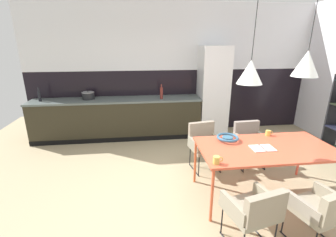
{
  "coord_description": "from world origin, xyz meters",
  "views": [
    {
      "loc": [
        -0.83,
        -2.7,
        2.09
      ],
      "look_at": [
        -0.4,
        0.85,
        0.92
      ],
      "focal_mm": 24.97,
      "sensor_mm": 36.0,
      "label": 1
    }
  ],
  "objects": [
    {
      "name": "dining_table",
      "position": [
        0.83,
        -0.01,
        0.71
      ],
      "size": [
        1.81,
        0.94,
        0.75
      ],
      "color": "#DA5336",
      "rests_on": "ground"
    },
    {
      "name": "bottle_vinegar_dark",
      "position": [
        -0.36,
        2.33,
        1.03
      ],
      "size": [
        0.07,
        0.07,
        0.33
      ],
      "color": "maroon",
      "rests_on": "kitchen_counter"
    },
    {
      "name": "bottle_oil_tall",
      "position": [
        -2.94,
        2.42,
        1.02
      ],
      "size": [
        0.06,
        0.06,
        0.3
      ],
      "color": "black",
      "rests_on": "kitchen_counter"
    },
    {
      "name": "armchair_near_window",
      "position": [
        1.04,
        0.87,
        0.5
      ],
      "size": [
        0.51,
        0.5,
        0.77
      ],
      "rotation": [
        0.0,
        0.0,
        3.2
      ],
      "color": "gray",
      "rests_on": "ground"
    },
    {
      "name": "back_wall_panel_upper",
      "position": [
        0.0,
        2.79,
        2.22
      ],
      "size": [
        6.69,
        0.12,
        1.48
      ],
      "primitive_type": "cube",
      "color": "silver",
      "rests_on": "back_wall_splashback_dark"
    },
    {
      "name": "cooking_pot",
      "position": [
        -1.96,
        2.5,
        0.98
      ],
      "size": [
        0.27,
        0.27,
        0.18
      ],
      "color": "black",
      "rests_on": "kitchen_counter"
    },
    {
      "name": "back_wall_splashback_dark",
      "position": [
        0.0,
        2.79,
        0.74
      ],
      "size": [
        6.69,
        0.12,
        1.48
      ],
      "primitive_type": "cube",
      "color": "black",
      "rests_on": "ground"
    },
    {
      "name": "ground_plane",
      "position": [
        0.0,
        0.0,
        0.0
      ],
      "size": [
        8.7,
        8.7,
        0.0
      ],
      "primitive_type": "plane",
      "color": "tan"
    },
    {
      "name": "pendant_lamp_over_table_near",
      "position": [
        0.47,
        -0.05,
        1.76
      ],
      "size": [
        0.3,
        0.3,
        1.29
      ],
      "color": "black"
    },
    {
      "name": "open_book",
      "position": [
        0.75,
        -0.06,
        0.76
      ],
      "size": [
        0.3,
        0.21,
        0.02
      ],
      "color": "white",
      "rests_on": "dining_table"
    },
    {
      "name": "armchair_far_side",
      "position": [
        0.98,
        -0.93,
        0.49
      ],
      "size": [
        0.58,
        0.57,
        0.74
      ],
      "rotation": [
        0.0,
        0.0,
        0.25
      ],
      "color": "gray",
      "rests_on": "ground"
    },
    {
      "name": "mug_dark_espresso",
      "position": [
        1.07,
        0.37,
        0.79
      ],
      "size": [
        0.11,
        0.07,
        0.08
      ],
      "color": "gold",
      "rests_on": "dining_table"
    },
    {
      "name": "pendant_lamp_over_table_far",
      "position": [
        1.2,
        -0.02,
        1.85
      ],
      "size": [
        0.31,
        0.31,
        1.22
      ],
      "color": "black"
    },
    {
      "name": "mug_short_terracotta",
      "position": [
        0.02,
        -0.37,
        0.8
      ],
      "size": [
        0.12,
        0.08,
        0.09
      ],
      "color": "gold",
      "rests_on": "dining_table"
    },
    {
      "name": "armchair_head_of_table",
      "position": [
        0.28,
        -0.86,
        0.49
      ],
      "size": [
        0.57,
        0.56,
        0.74
      ],
      "rotation": [
        0.0,
        0.0,
        0.23
      ],
      "color": "gray",
      "rests_on": "ground"
    },
    {
      "name": "kitchen_counter",
      "position": [
        -1.35,
        2.43,
        0.45
      ],
      "size": [
        3.73,
        0.63,
        0.9
      ],
      "color": "#2C281A",
      "rests_on": "ground"
    },
    {
      "name": "fruit_bowl",
      "position": [
        0.39,
        0.26,
        0.79
      ],
      "size": [
        0.31,
        0.31,
        0.06
      ],
      "color": "#33607F",
      "rests_on": "dining_table"
    },
    {
      "name": "refrigerator_column",
      "position": [
        0.84,
        2.43,
        1.01
      ],
      "size": [
        0.63,
        0.6,
        2.03
      ],
      "primitive_type": "cube",
      "color": "silver",
      "rests_on": "ground"
    },
    {
      "name": "armchair_by_stool",
      "position": [
        0.22,
        0.87,
        0.49
      ],
      "size": [
        0.55,
        0.54,
        0.79
      ],
      "rotation": [
        0.0,
        0.0,
        3.31
      ],
      "color": "gray",
      "rests_on": "ground"
    }
  ]
}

